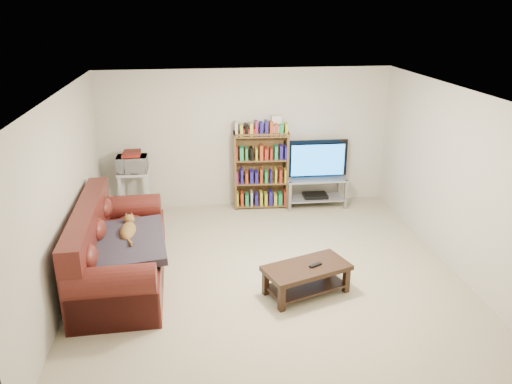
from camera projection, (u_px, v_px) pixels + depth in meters
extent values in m
plane|color=#C0B48F|center=(267.00, 271.00, 6.74)|extent=(5.00, 5.00, 0.00)
plane|color=white|center=(269.00, 93.00, 5.90)|extent=(5.00, 5.00, 0.00)
plane|color=beige|center=(246.00, 139.00, 8.64)|extent=(5.00, 0.00, 5.00)
plane|color=beige|center=(315.00, 294.00, 4.00)|extent=(5.00, 0.00, 5.00)
plane|color=beige|center=(63.00, 197.00, 6.02)|extent=(0.00, 5.00, 5.00)
plane|color=beige|center=(454.00, 180.00, 6.63)|extent=(0.00, 5.00, 5.00)
cube|color=#511A15|center=(123.00, 263.00, 6.49)|extent=(1.10, 2.42, 0.46)
cube|color=#511A15|center=(89.00, 245.00, 6.33)|extent=(0.32, 2.40, 1.00)
cube|color=#511A15|center=(113.00, 305.00, 5.48)|extent=(0.99, 0.27, 0.58)
cube|color=#511A15|center=(129.00, 225.00, 7.47)|extent=(0.99, 0.27, 0.58)
cube|color=#2F2934|center=(127.00, 243.00, 6.23)|extent=(1.05, 1.29, 0.20)
cube|color=black|center=(307.00, 268.00, 6.11)|extent=(1.16, 0.84, 0.06)
cube|color=black|center=(306.00, 286.00, 6.20)|extent=(1.04, 0.75, 0.03)
cube|color=black|center=(282.00, 299.00, 5.82)|extent=(0.09, 0.09, 0.32)
cube|color=black|center=(346.00, 280.00, 6.21)|extent=(0.09, 0.09, 0.32)
cube|color=black|center=(266.00, 283.00, 6.15)|extent=(0.09, 0.09, 0.32)
cube|color=black|center=(328.00, 266.00, 6.54)|extent=(0.09, 0.09, 0.32)
cube|color=black|center=(315.00, 265.00, 6.10)|extent=(0.17, 0.12, 0.02)
cube|color=#999EA3|center=(316.00, 178.00, 8.77)|extent=(1.06, 0.49, 0.03)
cube|color=#999EA3|center=(315.00, 198.00, 8.90)|extent=(1.01, 0.47, 0.02)
cube|color=gray|center=(290.00, 197.00, 8.62)|extent=(0.05, 0.05, 0.53)
cube|color=gray|center=(346.00, 195.00, 8.72)|extent=(0.05, 0.05, 0.53)
cube|color=gray|center=(286.00, 189.00, 9.00)|extent=(0.05, 0.05, 0.53)
cube|color=gray|center=(339.00, 187.00, 9.11)|extent=(0.05, 0.05, 0.53)
imported|color=black|center=(317.00, 160.00, 8.65)|extent=(1.14, 0.17, 0.65)
cube|color=black|center=(315.00, 195.00, 8.89)|extent=(0.43, 0.30, 0.06)
cube|color=brown|center=(235.00, 171.00, 8.64)|extent=(0.06, 0.29, 1.36)
cube|color=brown|center=(287.00, 170.00, 8.70)|extent=(0.06, 0.29, 1.36)
cube|color=brown|center=(261.00, 133.00, 8.43)|extent=(0.96, 0.35, 0.03)
cube|color=maroon|center=(249.00, 130.00, 8.40)|extent=(0.28, 0.22, 0.07)
cube|color=silver|center=(133.00, 173.00, 8.23)|extent=(0.50, 0.37, 0.04)
cube|color=silver|center=(135.00, 200.00, 8.39)|extent=(0.45, 0.33, 0.03)
cube|color=silver|center=(121.00, 199.00, 8.21)|extent=(0.05, 0.05, 0.75)
cube|color=silver|center=(147.00, 198.00, 8.26)|extent=(0.05, 0.05, 0.75)
cube|color=silver|center=(123.00, 193.00, 8.47)|extent=(0.05, 0.05, 0.75)
cube|color=silver|center=(148.00, 192.00, 8.52)|extent=(0.05, 0.05, 0.75)
imported|color=silver|center=(132.00, 164.00, 8.17)|extent=(0.49, 0.34, 0.27)
cube|color=maroon|center=(131.00, 155.00, 8.12)|extent=(0.29, 0.26, 0.05)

